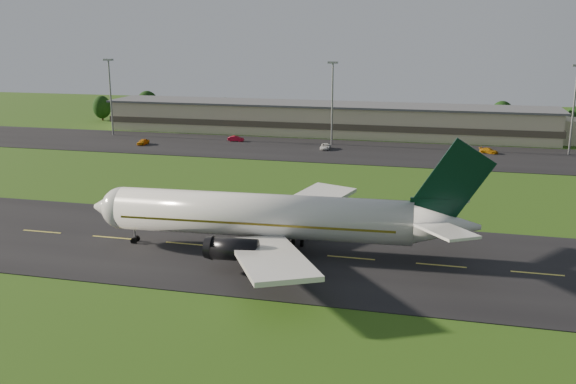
% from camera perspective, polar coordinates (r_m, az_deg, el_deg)
% --- Properties ---
extents(ground, '(360.00, 360.00, 0.00)m').
position_cam_1_polar(ground, '(86.71, -8.95, -4.64)').
color(ground, '#234511').
rests_on(ground, ground).
extents(taxiway, '(220.00, 30.00, 0.10)m').
position_cam_1_polar(taxiway, '(86.69, -8.96, -4.61)').
color(taxiway, black).
rests_on(taxiway, ground).
extents(apron, '(260.00, 30.00, 0.10)m').
position_cam_1_polar(apron, '(153.45, 1.51, 3.82)').
color(apron, black).
rests_on(apron, ground).
extents(airliner, '(51.30, 42.12, 15.57)m').
position_cam_1_polar(airliner, '(81.71, -1.75, -2.22)').
color(airliner, white).
rests_on(airliner, ground).
extents(terminal, '(145.00, 16.00, 8.40)m').
position_cam_1_polar(terminal, '(175.14, 5.32, 6.37)').
color(terminal, '#C3B795').
rests_on(terminal, ground).
extents(light_mast_west, '(2.40, 1.20, 20.35)m').
position_cam_1_polar(light_mast_west, '(179.02, -15.53, 8.91)').
color(light_mast_west, gray).
rests_on(light_mast_west, ground).
extents(light_mast_centre, '(2.40, 1.20, 20.35)m').
position_cam_1_polar(light_mast_centre, '(158.50, 3.97, 8.76)').
color(light_mast_centre, gray).
rests_on(light_mast_centre, ground).
extents(light_mast_east, '(2.40, 1.20, 20.35)m').
position_cam_1_polar(light_mast_east, '(158.42, 24.13, 7.56)').
color(light_mast_east, gray).
rests_on(light_mast_east, ground).
extents(tree_line, '(192.84, 9.47, 10.24)m').
position_cam_1_polar(tree_line, '(183.48, 17.16, 6.48)').
color(tree_line, black).
rests_on(tree_line, ground).
extents(service_vehicle_a, '(1.93, 4.23, 1.41)m').
position_cam_1_polar(service_vehicle_a, '(163.24, -12.76, 4.37)').
color(service_vehicle_a, orange).
rests_on(service_vehicle_a, apron).
extents(service_vehicle_b, '(4.11, 1.44, 1.35)m').
position_cam_1_polar(service_vehicle_b, '(164.63, -4.66, 4.75)').
color(service_vehicle_b, '#A70B23').
rests_on(service_vehicle_b, apron).
extents(service_vehicle_c, '(2.47, 4.88, 1.32)m').
position_cam_1_polar(service_vehicle_c, '(153.36, 3.34, 4.06)').
color(service_vehicle_c, silver).
rests_on(service_vehicle_c, apron).
extents(service_vehicle_d, '(4.58, 3.25, 1.23)m').
position_cam_1_polar(service_vehicle_d, '(155.05, 17.42, 3.53)').
color(service_vehicle_d, '#C27D0B').
rests_on(service_vehicle_d, apron).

